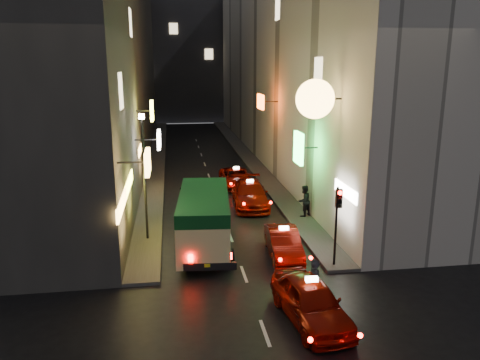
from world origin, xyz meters
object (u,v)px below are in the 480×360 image
minibus (204,215)px  traffic_light (338,210)px  taxi_near (311,298)px  lamp_post (144,169)px  pedestrian_crossing (315,280)px

minibus → traffic_light: traffic_light is taller
taxi_near → lamp_post: lamp_post is taller
minibus → taxi_near: bearing=-65.5°
minibus → lamp_post: size_ratio=1.07×
pedestrian_crossing → lamp_post: lamp_post is taller
traffic_light → lamp_post: size_ratio=0.56×
taxi_near → pedestrian_crossing: 1.06m
taxi_near → traffic_light: 4.91m
traffic_light → taxi_near: bearing=-120.2°
pedestrian_crossing → traffic_light: traffic_light is taller
taxi_near → pedestrian_crossing: (0.44, 0.95, 0.18)m
minibus → taxi_near: 7.65m
minibus → pedestrian_crossing: minibus is taller
traffic_light → lamp_post: (-8.20, 4.53, 1.04)m
pedestrian_crossing → traffic_light: size_ratio=0.60×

